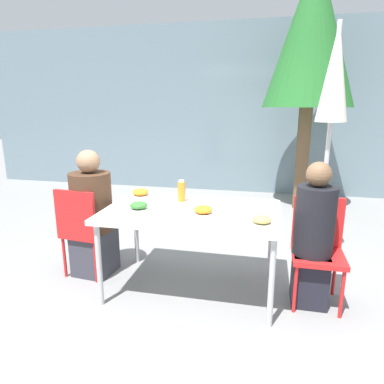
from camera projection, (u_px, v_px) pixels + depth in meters
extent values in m
plane|color=gray|center=(192.00, 288.00, 3.04)|extent=(24.00, 24.00, 0.00)
cube|color=slate|center=(236.00, 110.00, 6.25)|extent=(10.00, 0.20, 3.00)
cube|color=white|center=(192.00, 212.00, 2.87)|extent=(1.46, 0.92, 0.04)
cylinder|color=#B7B7B7|center=(99.00, 265.00, 2.72)|extent=(0.04, 0.04, 0.69)
cylinder|color=#B7B7B7|center=(271.00, 283.00, 2.44)|extent=(0.04, 0.04, 0.69)
cylinder|color=#B7B7B7|center=(136.00, 230.00, 3.48)|extent=(0.04, 0.04, 0.69)
cylinder|color=#B7B7B7|center=(271.00, 241.00, 3.20)|extent=(0.04, 0.04, 0.69)
cube|color=red|center=(89.00, 231.00, 3.26)|extent=(0.44, 0.44, 0.04)
cube|color=red|center=(75.00, 214.00, 3.03)|extent=(0.40, 0.08, 0.42)
cylinder|color=red|center=(86.00, 244.00, 3.52)|extent=(0.03, 0.03, 0.39)
cylinder|color=red|center=(115.00, 248.00, 3.41)|extent=(0.03, 0.03, 0.39)
cylinder|color=red|center=(65.00, 257.00, 3.20)|extent=(0.03, 0.03, 0.39)
cylinder|color=red|center=(96.00, 262.00, 3.10)|extent=(0.03, 0.03, 0.39)
cube|color=#383842|center=(95.00, 251.00, 3.29)|extent=(0.37, 0.37, 0.43)
cylinder|color=#472D1E|center=(91.00, 202.00, 3.17)|extent=(0.38, 0.38, 0.55)
sphere|color=#9E7556|center=(88.00, 161.00, 3.08)|extent=(0.21, 0.21, 0.21)
cube|color=red|center=(318.00, 256.00, 2.72)|extent=(0.40, 0.40, 0.04)
cube|color=red|center=(318.00, 222.00, 2.83)|extent=(0.40, 0.04, 0.42)
cylinder|color=red|center=(342.00, 294.00, 2.57)|extent=(0.03, 0.03, 0.39)
cylinder|color=red|center=(295.00, 289.00, 2.65)|extent=(0.03, 0.03, 0.39)
cylinder|color=red|center=(334.00, 273.00, 2.89)|extent=(0.03, 0.03, 0.39)
cylinder|color=red|center=(293.00, 269.00, 2.97)|extent=(0.03, 0.03, 0.39)
cube|color=black|center=(309.00, 278.00, 2.78)|extent=(0.28, 0.28, 0.43)
cylinder|color=black|center=(315.00, 221.00, 2.66)|extent=(0.31, 0.31, 0.55)
sphere|color=brown|center=(319.00, 174.00, 2.57)|extent=(0.19, 0.19, 0.19)
cylinder|color=#333333|center=(317.00, 257.00, 3.61)|extent=(0.36, 0.36, 0.05)
cylinder|color=#BCBCBC|center=(328.00, 149.00, 3.34)|extent=(0.04, 0.04, 2.32)
cone|color=beige|center=(335.00, 72.00, 3.16)|extent=(0.29, 0.29, 0.90)
cylinder|color=white|center=(261.00, 224.00, 2.49)|extent=(0.25, 0.25, 0.01)
ellipsoid|color=tan|center=(262.00, 219.00, 2.48)|extent=(0.14, 0.14, 0.06)
cylinder|color=white|center=(139.00, 209.00, 2.84)|extent=(0.27, 0.27, 0.01)
ellipsoid|color=#33702D|center=(139.00, 205.00, 2.83)|extent=(0.15, 0.15, 0.06)
cylinder|color=white|center=(203.00, 214.00, 2.72)|extent=(0.27, 0.27, 0.01)
ellipsoid|color=orange|center=(203.00, 209.00, 2.71)|extent=(0.15, 0.15, 0.06)
cylinder|color=white|center=(141.00, 196.00, 3.26)|extent=(0.28, 0.28, 0.01)
ellipsoid|color=orange|center=(140.00, 192.00, 3.25)|extent=(0.15, 0.15, 0.06)
cylinder|color=#B7751E|center=(182.00, 192.00, 3.08)|extent=(0.07, 0.07, 0.18)
cylinder|color=white|center=(181.00, 181.00, 3.06)|extent=(0.05, 0.05, 0.02)
cylinder|color=white|center=(168.00, 201.00, 2.94)|extent=(0.06, 0.06, 0.09)
cylinder|color=white|center=(116.00, 214.00, 2.65)|extent=(0.15, 0.15, 0.06)
cylinder|color=brown|center=(302.00, 159.00, 5.27)|extent=(0.20, 0.20, 1.55)
cone|color=#236628|center=(312.00, 30.00, 4.82)|extent=(1.30, 1.30, 2.11)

